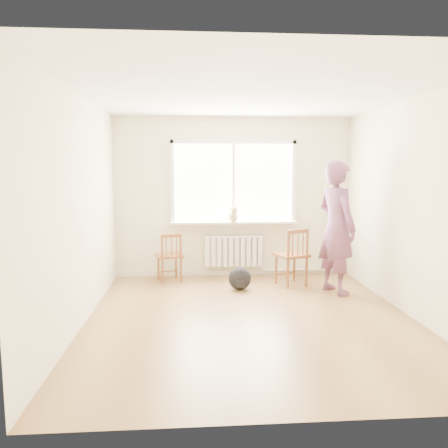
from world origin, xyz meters
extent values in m
plane|color=olive|center=(0.00, 0.00, 0.00)|extent=(4.50, 4.50, 0.00)
plane|color=white|center=(0.00, 0.00, 2.70)|extent=(4.50, 4.50, 0.00)
cube|color=beige|center=(0.00, 2.25, 1.35)|extent=(4.00, 0.01, 2.70)
cube|color=white|center=(0.00, 2.23, 1.60)|extent=(2.00, 0.02, 1.30)
cube|color=white|center=(0.00, 2.21, 2.28)|extent=(2.12, 0.05, 0.06)
cube|color=white|center=(-1.03, 2.21, 1.60)|extent=(0.06, 0.05, 1.42)
cube|color=white|center=(1.03, 2.21, 1.60)|extent=(0.06, 0.05, 1.42)
cube|color=white|center=(0.00, 2.21, 1.60)|extent=(0.04, 0.05, 1.30)
cube|color=white|center=(0.00, 2.14, 0.93)|extent=(2.15, 0.22, 0.04)
cube|color=white|center=(0.00, 2.20, 0.43)|extent=(1.00, 0.02, 0.55)
cube|color=white|center=(0.00, 2.15, 0.43)|extent=(1.00, 0.10, 0.51)
cube|color=white|center=(0.00, 2.15, 0.69)|extent=(1.00, 0.12, 0.03)
cylinder|color=silver|center=(1.25, 2.19, 0.08)|extent=(1.40, 0.04, 0.04)
cube|color=beige|center=(0.00, 2.23, 0.04)|extent=(4.00, 0.03, 0.08)
cube|color=brown|center=(-1.08, 1.86, 0.43)|extent=(0.49, 0.48, 0.04)
cylinder|color=brown|center=(-0.98, 2.05, 0.21)|extent=(0.03, 0.03, 0.43)
cylinder|color=brown|center=(-1.27, 1.97, 0.21)|extent=(0.03, 0.03, 0.43)
cylinder|color=brown|center=(-0.89, 1.76, 0.21)|extent=(0.03, 0.03, 0.43)
cylinder|color=brown|center=(-1.18, 1.68, 0.21)|extent=(0.03, 0.03, 0.43)
cylinder|color=brown|center=(-0.89, 1.76, 0.40)|extent=(0.04, 0.04, 0.81)
cylinder|color=brown|center=(-1.18, 1.68, 0.40)|extent=(0.04, 0.04, 0.81)
cube|color=brown|center=(-1.04, 1.72, 0.78)|extent=(0.32, 0.13, 0.05)
cylinder|color=brown|center=(-0.96, 1.74, 0.61)|extent=(0.02, 0.02, 0.32)
cylinder|color=brown|center=(-1.04, 1.72, 0.61)|extent=(0.02, 0.02, 0.32)
cylinder|color=brown|center=(-1.12, 1.69, 0.61)|extent=(0.02, 0.02, 0.32)
cube|color=brown|center=(0.85, 1.50, 0.48)|extent=(0.57, 0.56, 0.04)
cylinder|color=brown|center=(0.95, 1.72, 0.24)|extent=(0.04, 0.04, 0.48)
cylinder|color=brown|center=(0.63, 1.60, 0.24)|extent=(0.04, 0.04, 0.48)
cylinder|color=brown|center=(1.07, 1.40, 0.24)|extent=(0.04, 0.04, 0.48)
cylinder|color=brown|center=(0.75, 1.28, 0.24)|extent=(0.04, 0.04, 0.48)
cylinder|color=brown|center=(1.07, 1.40, 0.46)|extent=(0.04, 0.04, 0.91)
cylinder|color=brown|center=(0.75, 1.28, 0.46)|extent=(0.04, 0.04, 0.91)
cube|color=brown|center=(0.91, 1.34, 0.88)|extent=(0.36, 0.16, 0.06)
cylinder|color=brown|center=(1.00, 1.37, 0.69)|extent=(0.02, 0.02, 0.36)
cylinder|color=brown|center=(0.91, 1.34, 0.69)|extent=(0.02, 0.02, 0.36)
cylinder|color=brown|center=(0.82, 1.30, 0.69)|extent=(0.02, 0.02, 0.36)
imported|color=#B33B3F|center=(1.41, 1.04, 0.98)|extent=(0.69, 0.83, 1.95)
ellipsoid|color=beige|center=(-0.02, 2.07, 1.06)|extent=(0.21, 0.31, 0.22)
sphere|color=beige|center=(-0.02, 1.93, 1.17)|extent=(0.12, 0.12, 0.12)
cone|color=beige|center=(-0.05, 1.93, 1.23)|extent=(0.04, 0.04, 0.05)
cone|color=beige|center=(0.02, 1.93, 1.23)|extent=(0.04, 0.04, 0.05)
cylinder|color=beige|center=(-0.03, 2.22, 0.99)|extent=(0.04, 0.20, 0.03)
cylinder|color=beige|center=(-0.05, 1.96, 1.00)|extent=(0.03, 0.03, 0.11)
cylinder|color=beige|center=(0.01, 1.96, 1.00)|extent=(0.03, 0.03, 0.11)
ellipsoid|color=black|center=(0.01, 1.28, 0.17)|extent=(0.37, 0.30, 0.34)
camera|label=1|loc=(-0.70, -5.16, 1.83)|focal=35.00mm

